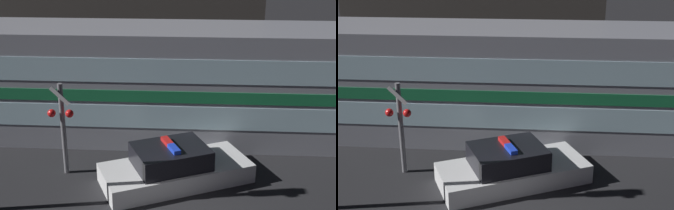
% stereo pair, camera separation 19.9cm
% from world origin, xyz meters
% --- Properties ---
extents(train, '(14.38, 3.07, 3.87)m').
position_xyz_m(train, '(-0.87, 6.83, 1.94)').
color(train, gray).
rests_on(train, ground_plane).
extents(police_car, '(4.62, 3.42, 1.26)m').
position_xyz_m(police_car, '(-0.22, 3.38, 0.45)').
color(police_car, silver).
rests_on(police_car, ground_plane).
extents(crossing_signal_far, '(0.76, 0.34, 2.83)m').
position_xyz_m(crossing_signal_far, '(-3.51, 3.68, 1.61)').
color(crossing_signal_far, slate).
rests_on(crossing_signal_far, ground_plane).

